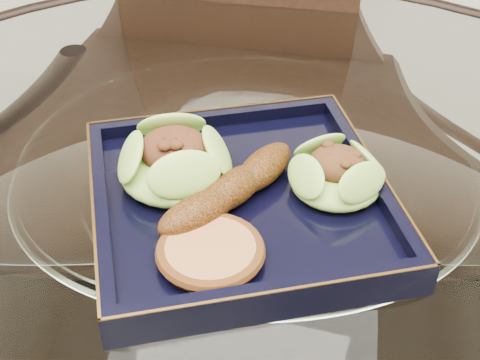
# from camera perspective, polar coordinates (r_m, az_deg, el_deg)

# --- Properties ---
(dining_table) EXTENTS (1.13, 1.13, 0.77)m
(dining_table) POSITION_cam_1_polar(r_m,az_deg,el_deg) (0.77, 0.42, -11.21)
(dining_table) COLOR white
(dining_table) RESTS_ON ground
(dining_chair) EXTENTS (0.41, 0.41, 0.91)m
(dining_chair) POSITION_cam_1_polar(r_m,az_deg,el_deg) (1.10, -1.36, 0.70)
(dining_chair) COLOR #311910
(dining_chair) RESTS_ON ground
(navy_plate) EXTENTS (0.35, 0.35, 0.02)m
(navy_plate) POSITION_cam_1_polar(r_m,az_deg,el_deg) (0.63, 0.00, -2.15)
(navy_plate) COLOR black
(navy_plate) RESTS_ON dining_table
(lettuce_wrap_left) EXTENTS (0.11, 0.11, 0.04)m
(lettuce_wrap_left) POSITION_cam_1_polar(r_m,az_deg,el_deg) (0.63, -5.58, 1.34)
(lettuce_wrap_left) COLOR #6DA630
(lettuce_wrap_left) RESTS_ON navy_plate
(lettuce_wrap_right) EXTENTS (0.10, 0.10, 0.03)m
(lettuce_wrap_right) POSITION_cam_1_polar(r_m,az_deg,el_deg) (0.63, 8.21, 0.33)
(lettuce_wrap_right) COLOR #5D932A
(lettuce_wrap_right) RESTS_ON navy_plate
(roasted_plantain) EXTENTS (0.12, 0.16, 0.03)m
(roasted_plantain) POSITION_cam_1_polar(r_m,az_deg,el_deg) (0.61, -0.70, -0.76)
(roasted_plantain) COLOR #5C2E09
(roasted_plantain) RESTS_ON navy_plate
(crumb_patty) EXTENTS (0.10, 0.10, 0.01)m
(crumb_patty) POSITION_cam_1_polar(r_m,az_deg,el_deg) (0.56, -2.53, -6.24)
(crumb_patty) COLOR #A76937
(crumb_patty) RESTS_ON navy_plate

